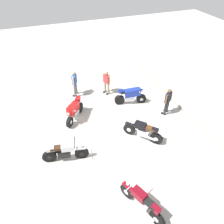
# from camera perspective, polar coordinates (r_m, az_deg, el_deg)

# --- Properties ---
(ground_plane) EXTENTS (40.00, 40.00, 0.00)m
(ground_plane) POSITION_cam_1_polar(r_m,az_deg,el_deg) (11.39, 0.71, -5.89)
(ground_plane) COLOR #B7B2A8
(curb_edge) EXTENTS (14.00, 0.30, 0.15)m
(curb_edge) POSITION_cam_1_polar(r_m,az_deg,el_deg) (13.29, 19.59, -0.50)
(curb_edge) COLOR #9C978F
(curb_edge) RESTS_ON ground
(motorcycle_maroon_cruiser) EXTENTS (1.97, 0.98, 1.09)m
(motorcycle_maroon_cruiser) POSITION_cam_1_polar(r_m,az_deg,el_deg) (8.60, 7.87, -22.32)
(motorcycle_maroon_cruiser) COLOR black
(motorcycle_maroon_cruiser) RESTS_ON ground
(motorcycle_silver_cruiser) EXTENTS (0.81, 2.07, 1.09)m
(motorcycle_silver_cruiser) POSITION_cam_1_polar(r_m,az_deg,el_deg) (10.11, -12.29, -10.21)
(motorcycle_silver_cruiser) COLOR black
(motorcycle_silver_cruiser) RESTS_ON ground
(motorcycle_black_cruiser) EXTENTS (1.63, 1.49, 1.09)m
(motorcycle_black_cruiser) POSITION_cam_1_polar(r_m,az_deg,el_deg) (10.93, 8.16, -4.94)
(motorcycle_black_cruiser) COLOR black
(motorcycle_black_cruiser) RESTS_ON ground
(motorcycle_red_sportbike) EXTENTS (1.69, 1.30, 1.14)m
(motorcycle_red_sportbike) POSITION_cam_1_polar(r_m,az_deg,el_deg) (12.14, -9.94, 0.45)
(motorcycle_red_sportbike) COLOR black
(motorcycle_red_sportbike) RESTS_ON ground
(motorcycle_blue_sportbike) EXTENTS (0.83, 1.93, 1.14)m
(motorcycle_blue_sportbike) POSITION_cam_1_polar(r_m,az_deg,el_deg) (13.19, 4.99, 4.40)
(motorcycle_blue_sportbike) COLOR black
(motorcycle_blue_sportbike) RESTS_ON ground
(person_in_red_shirt) EXTENTS (0.61, 0.44, 1.58)m
(person_in_red_shirt) POSITION_cam_1_polar(r_m,az_deg,el_deg) (13.97, -1.42, 8.09)
(person_in_red_shirt) COLOR gray
(person_in_red_shirt) RESTS_ON ground
(person_in_black_shirt) EXTENTS (0.50, 0.58, 1.67)m
(person_in_black_shirt) POSITION_cam_1_polar(r_m,az_deg,el_deg) (12.54, 14.47, 3.12)
(person_in_black_shirt) COLOR #262628
(person_in_black_shirt) RESTS_ON ground
(person_in_blue_shirt) EXTENTS (0.64, 0.47, 1.74)m
(person_in_blue_shirt) POSITION_cam_1_polar(r_m,az_deg,el_deg) (13.90, -9.81, 7.89)
(person_in_blue_shirt) COLOR #59595B
(person_in_blue_shirt) RESTS_ON ground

